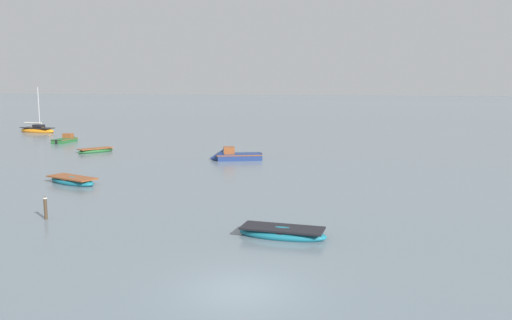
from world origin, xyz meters
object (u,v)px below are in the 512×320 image
at_px(sailboat_moored_0, 37,130).
at_px(motorboat_moored_2, 231,157).
at_px(rowboat_moored_3, 282,233).
at_px(rowboat_moored_4, 72,181).
at_px(motorboat_moored_0, 68,140).
at_px(rowboat_moored_2, 96,151).
at_px(mooring_post_left, 46,208).

relative_size(sailboat_moored_0, motorboat_moored_2, 1.36).
bearing_deg(rowboat_moored_3, rowboat_moored_4, 154.52).
height_order(sailboat_moored_0, motorboat_moored_2, sailboat_moored_0).
relative_size(rowboat_moored_3, rowboat_moored_4, 0.91).
distance_m(motorboat_moored_0, motorboat_moored_2, 27.84).
height_order(sailboat_moored_0, rowboat_moored_3, sailboat_moored_0).
bearing_deg(rowboat_moored_2, mooring_post_left, 59.98).
bearing_deg(motorboat_moored_0, rowboat_moored_3, -137.34).
xyz_separation_m(motorboat_moored_2, rowboat_moored_3, (10.63, -24.36, -0.11)).
bearing_deg(rowboat_moored_2, sailboat_moored_0, -97.68).
height_order(motorboat_moored_0, motorboat_moored_2, motorboat_moored_2).
xyz_separation_m(rowboat_moored_4, mooring_post_left, (4.98, -9.52, 0.42)).
xyz_separation_m(motorboat_moored_0, mooring_post_left, (23.16, -34.46, 0.36)).
height_order(rowboat_moored_2, mooring_post_left, mooring_post_left).
bearing_deg(motorboat_moored_0, motorboat_moored_2, -115.12).
bearing_deg(rowboat_moored_3, motorboat_moored_2, 114.93).
bearing_deg(sailboat_moored_0, motorboat_moored_0, -31.29).
height_order(sailboat_moored_0, rowboat_moored_4, sailboat_moored_0).
xyz_separation_m(motorboat_moored_2, mooring_post_left, (-2.85, -24.54, 0.32)).
bearing_deg(motorboat_moored_0, rowboat_moored_2, -135.07).
distance_m(sailboat_moored_0, motorboat_moored_2, 44.83).
relative_size(motorboat_moored_0, rowboat_moored_3, 1.02).
distance_m(sailboat_moored_0, rowboat_moored_4, 48.08).
distance_m(motorboat_moored_2, mooring_post_left, 24.71).
bearing_deg(motorboat_moored_2, rowboat_moored_3, 91.71).
bearing_deg(rowboat_moored_4, sailboat_moored_0, 149.63).
bearing_deg(rowboat_moored_4, motorboat_moored_2, 80.84).
bearing_deg(rowboat_moored_4, rowboat_moored_2, 135.88).
bearing_deg(rowboat_moored_3, mooring_post_left, -177.87).
xyz_separation_m(rowboat_moored_2, rowboat_moored_4, (8.75, -16.79, 0.02)).
height_order(sailboat_moored_0, motorboat_moored_0, sailboat_moored_0).
bearing_deg(mooring_post_left, sailboat_moored_0, 128.79).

